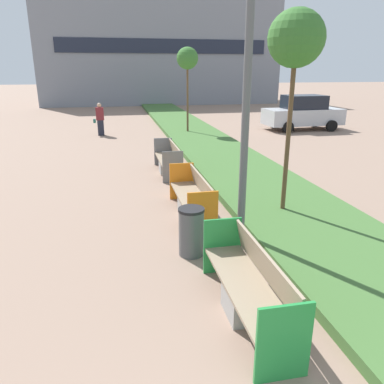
{
  "coord_description": "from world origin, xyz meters",
  "views": [
    {
      "loc": [
        -0.69,
        0.22,
        3.2
      ],
      "look_at": [
        0.9,
        7.95,
        0.6
      ],
      "focal_mm": 35.0,
      "sensor_mm": 36.0,
      "label": 1
    }
  ],
  "objects_px": {
    "bench_orange_frame": "(193,199)",
    "sapling_tree_near": "(296,41)",
    "parked_car_distant": "(303,113)",
    "bench_green_frame": "(249,290)",
    "litter_bin": "(191,232)",
    "bench_grey_frame": "(169,162)",
    "street_lamp_post": "(249,31)",
    "pedestrian_walking": "(100,119)",
    "sapling_tree_far": "(187,59)"
  },
  "relations": [
    {
      "from": "bench_orange_frame",
      "to": "sapling_tree_near",
      "type": "height_order",
      "value": "sapling_tree_near"
    },
    {
      "from": "parked_car_distant",
      "to": "bench_orange_frame",
      "type": "bearing_deg",
      "value": -128.86
    },
    {
      "from": "bench_green_frame",
      "to": "litter_bin",
      "type": "height_order",
      "value": "bench_green_frame"
    },
    {
      "from": "bench_orange_frame",
      "to": "bench_grey_frame",
      "type": "distance_m",
      "value": 3.76
    },
    {
      "from": "litter_bin",
      "to": "street_lamp_post",
      "type": "height_order",
      "value": "street_lamp_post"
    },
    {
      "from": "street_lamp_post",
      "to": "pedestrian_walking",
      "type": "bearing_deg",
      "value": 102.6
    },
    {
      "from": "street_lamp_post",
      "to": "parked_car_distant",
      "type": "xyz_separation_m",
      "value": [
        7.9,
        12.89,
        -2.87
      ]
    },
    {
      "from": "bench_orange_frame",
      "to": "bench_green_frame",
      "type": "bearing_deg",
      "value": -90.01
    },
    {
      "from": "bench_grey_frame",
      "to": "sapling_tree_far",
      "type": "bearing_deg",
      "value": 74.38
    },
    {
      "from": "pedestrian_walking",
      "to": "bench_orange_frame",
      "type": "bearing_deg",
      "value": -78.58
    },
    {
      "from": "bench_green_frame",
      "to": "street_lamp_post",
      "type": "bearing_deg",
      "value": 74.09
    },
    {
      "from": "bench_green_frame",
      "to": "litter_bin",
      "type": "relative_size",
      "value": 2.67
    },
    {
      "from": "sapling_tree_near",
      "to": "sapling_tree_far",
      "type": "height_order",
      "value": "sapling_tree_near"
    },
    {
      "from": "bench_green_frame",
      "to": "sapling_tree_far",
      "type": "height_order",
      "value": "sapling_tree_far"
    },
    {
      "from": "pedestrian_walking",
      "to": "bench_grey_frame",
      "type": "bearing_deg",
      "value": -73.35
    },
    {
      "from": "bench_green_frame",
      "to": "parked_car_distant",
      "type": "xyz_separation_m",
      "value": [
        8.51,
        15.03,
        0.54
      ]
    },
    {
      "from": "bench_grey_frame",
      "to": "pedestrian_walking",
      "type": "bearing_deg",
      "value": 106.65
    },
    {
      "from": "bench_green_frame",
      "to": "street_lamp_post",
      "type": "xyz_separation_m",
      "value": [
        0.61,
        2.14,
        3.41
      ]
    },
    {
      "from": "pedestrian_walking",
      "to": "litter_bin",
      "type": "bearing_deg",
      "value": -81.85
    },
    {
      "from": "bench_grey_frame",
      "to": "sapling_tree_near",
      "type": "distance_m",
      "value": 5.75
    },
    {
      "from": "sapling_tree_near",
      "to": "pedestrian_walking",
      "type": "distance_m",
      "value": 13.14
    },
    {
      "from": "sapling_tree_near",
      "to": "street_lamp_post",
      "type": "bearing_deg",
      "value": -140.44
    },
    {
      "from": "bench_orange_frame",
      "to": "litter_bin",
      "type": "bearing_deg",
      "value": -102.37
    },
    {
      "from": "street_lamp_post",
      "to": "sapling_tree_near",
      "type": "bearing_deg",
      "value": 39.56
    },
    {
      "from": "bench_green_frame",
      "to": "bench_orange_frame",
      "type": "relative_size",
      "value": 0.99
    },
    {
      "from": "bench_orange_frame",
      "to": "pedestrian_walking",
      "type": "height_order",
      "value": "pedestrian_walking"
    },
    {
      "from": "litter_bin",
      "to": "sapling_tree_near",
      "type": "relative_size",
      "value": 0.2
    },
    {
      "from": "bench_grey_frame",
      "to": "street_lamp_post",
      "type": "distance_m",
      "value": 6.39
    },
    {
      "from": "pedestrian_walking",
      "to": "parked_car_distant",
      "type": "xyz_separation_m",
      "value": [
        10.85,
        -0.31,
        0.1
      ]
    },
    {
      "from": "street_lamp_post",
      "to": "pedestrian_walking",
      "type": "distance_m",
      "value": 13.85
    },
    {
      "from": "sapling_tree_far",
      "to": "pedestrian_walking",
      "type": "relative_size",
      "value": 2.63
    },
    {
      "from": "sapling_tree_near",
      "to": "parked_car_distant",
      "type": "bearing_deg",
      "value": 60.99
    },
    {
      "from": "bench_green_frame",
      "to": "parked_car_distant",
      "type": "distance_m",
      "value": 17.28
    },
    {
      "from": "street_lamp_post",
      "to": "bench_green_frame",
      "type": "bearing_deg",
      "value": -105.91
    },
    {
      "from": "bench_orange_frame",
      "to": "litter_bin",
      "type": "xyz_separation_m",
      "value": [
        -0.41,
        -1.88,
        0.07
      ]
    },
    {
      "from": "bench_grey_frame",
      "to": "litter_bin",
      "type": "relative_size",
      "value": 2.55
    },
    {
      "from": "bench_orange_frame",
      "to": "litter_bin",
      "type": "height_order",
      "value": "bench_orange_frame"
    },
    {
      "from": "bench_green_frame",
      "to": "sapling_tree_near",
      "type": "xyz_separation_m",
      "value": [
        2.0,
        3.29,
        3.36
      ]
    },
    {
      "from": "litter_bin",
      "to": "sapling_tree_near",
      "type": "distance_m",
      "value": 4.32
    },
    {
      "from": "bench_orange_frame",
      "to": "bench_grey_frame",
      "type": "relative_size",
      "value": 1.06
    },
    {
      "from": "sapling_tree_near",
      "to": "bench_green_frame",
      "type": "bearing_deg",
      "value": -121.35
    },
    {
      "from": "bench_grey_frame",
      "to": "litter_bin",
      "type": "bearing_deg",
      "value": -94.16
    },
    {
      "from": "bench_orange_frame",
      "to": "litter_bin",
      "type": "relative_size",
      "value": 2.71
    },
    {
      "from": "bench_grey_frame",
      "to": "street_lamp_post",
      "type": "height_order",
      "value": "street_lamp_post"
    },
    {
      "from": "bench_orange_frame",
      "to": "sapling_tree_far",
      "type": "relative_size",
      "value": 0.57
    },
    {
      "from": "parked_car_distant",
      "to": "sapling_tree_far",
      "type": "bearing_deg",
      "value": -178.77
    },
    {
      "from": "sapling_tree_far",
      "to": "bench_grey_frame",
      "type": "bearing_deg",
      "value": -105.62
    },
    {
      "from": "parked_car_distant",
      "to": "bench_grey_frame",
      "type": "bearing_deg",
      "value": -140.38
    },
    {
      "from": "litter_bin",
      "to": "bench_green_frame",
      "type": "bearing_deg",
      "value": -77.53
    },
    {
      "from": "bench_grey_frame",
      "to": "street_lamp_post",
      "type": "xyz_separation_m",
      "value": [
        0.61,
        -5.37,
        3.41
      ]
    }
  ]
}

